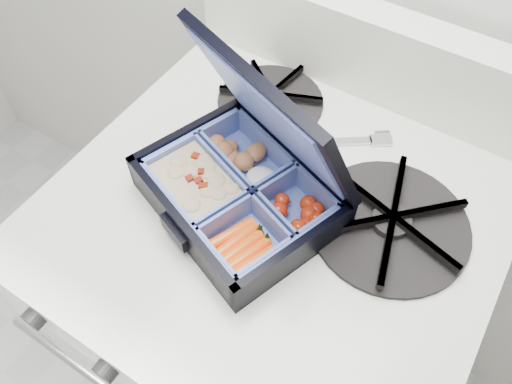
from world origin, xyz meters
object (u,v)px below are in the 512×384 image
Objects in this scene: stove at (273,318)px; bento_box at (238,194)px; fork at (320,142)px; burner_grate at (392,220)px.

bento_box reaches higher than stove.
fork is at bearing 95.67° from bento_box.
bento_box is (-0.04, -0.04, 0.44)m from stove.
burner_grate is at bearing 26.60° from fork.
burner_grate reaches higher than stove.
bento_box is at bearing -135.95° from stove.
bento_box is 0.16m from fork.
bento_box reaches higher than burner_grate.
stove is 0.43m from fork.
fork is (-0.00, 0.11, 0.42)m from stove.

